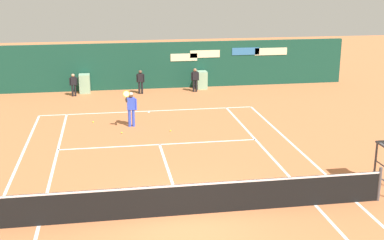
# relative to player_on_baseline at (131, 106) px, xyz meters

# --- Properties ---
(ground_plane) EXTENTS (80.00, 80.00, 0.01)m
(ground_plane) POSITION_rel_player_on_baseline_xyz_m (0.98, -8.55, -0.94)
(ground_plane) COLOR #C67042
(tennis_net) EXTENTS (12.10, 0.10, 1.07)m
(tennis_net) POSITION_rel_player_on_baseline_xyz_m (0.98, -9.13, -0.43)
(tennis_net) COLOR #4C4C51
(tennis_net) RESTS_ON ground_plane
(sponsor_back_wall) EXTENTS (25.00, 1.02, 2.73)m
(sponsor_back_wall) POSITION_rel_player_on_baseline_xyz_m (1.00, 7.84, 0.38)
(sponsor_back_wall) COLOR #144233
(sponsor_back_wall) RESTS_ON ground_plane
(player_on_baseline) EXTENTS (0.62, 0.65, 1.79)m
(player_on_baseline) POSITION_rel_player_on_baseline_xyz_m (0.00, 0.00, 0.00)
(player_on_baseline) COLOR blue
(player_on_baseline) RESTS_ON ground_plane
(ball_kid_right_post) EXTENTS (0.46, 0.19, 1.38)m
(ball_kid_right_post) POSITION_rel_player_on_baseline_xyz_m (4.02, 6.51, -0.15)
(ball_kid_right_post) COLOR black
(ball_kid_right_post) RESTS_ON ground_plane
(ball_kid_centre_post) EXTENTS (0.45, 0.21, 1.37)m
(ball_kid_centre_post) POSITION_rel_player_on_baseline_xyz_m (0.87, 6.51, -0.15)
(ball_kid_centre_post) COLOR black
(ball_kid_centre_post) RESTS_ON ground_plane
(ball_kid_left_post) EXTENTS (0.43, 0.19, 1.28)m
(ball_kid_left_post) POSITION_rel_player_on_baseline_xyz_m (-2.86, 6.51, -0.20)
(ball_kid_left_post) COLOR black
(ball_kid_left_post) RESTS_ON ground_plane
(tennis_ball_by_sideline) EXTENTS (0.07, 0.07, 0.07)m
(tennis_ball_by_sideline) POSITION_rel_player_on_baseline_xyz_m (1.64, -1.02, -0.91)
(tennis_ball_by_sideline) COLOR #CCE033
(tennis_ball_by_sideline) RESTS_ON ground_plane
(tennis_ball_mid_court) EXTENTS (0.07, 0.07, 0.07)m
(tennis_ball_mid_court) POSITION_rel_player_on_baseline_xyz_m (-0.48, -0.97, -0.91)
(tennis_ball_mid_court) COLOR #CCE033
(tennis_ball_mid_court) RESTS_ON ground_plane
(tennis_ball_near_service_line) EXTENTS (0.07, 0.07, 0.07)m
(tennis_ball_near_service_line) POSITION_rel_player_on_baseline_xyz_m (-1.72, 0.93, -0.91)
(tennis_ball_near_service_line) COLOR #CCE033
(tennis_ball_near_service_line) RESTS_ON ground_plane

